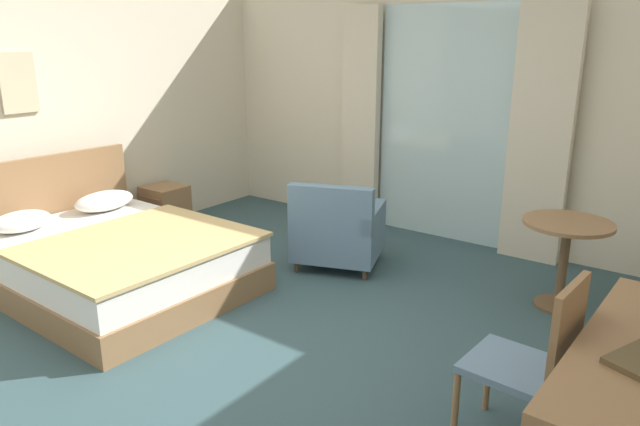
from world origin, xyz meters
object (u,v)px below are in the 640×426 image
bed (112,257)px  armchair_by_window (337,231)px  desk_chair (536,359)px  framed_picture (18,83)px  round_cafe_table (566,244)px  nightstand (166,208)px

bed → armchair_by_window: 1.97m
desk_chair → framed_picture: size_ratio=1.83×
bed → armchair_by_window: bearing=50.7°
bed → armchair_by_window: (1.25, 1.53, 0.07)m
desk_chair → round_cafe_table: size_ratio=1.37×
nightstand → desk_chair: bearing=-16.0°
desk_chair → armchair_by_window: bearing=146.1°
bed → nightstand: bearing=124.5°
nightstand → round_cafe_table: round_cafe_table is taller
round_cafe_table → armchair_by_window: bearing=-169.9°
nightstand → armchair_by_window: 2.14m
bed → round_cafe_table: 3.67m
desk_chair → round_cafe_table: bearing=100.2°
bed → desk_chair: (3.48, 0.03, 0.26)m
bed → armchair_by_window: size_ratio=2.28×
bed → framed_picture: framed_picture is taller
bed → nightstand: size_ratio=4.34×
armchair_by_window → framed_picture: bearing=-147.5°
nightstand → framed_picture: size_ratio=0.95×
bed → round_cafe_table: bearing=30.6°
desk_chair → armchair_by_window: 2.69m
nightstand → armchair_by_window: armchair_by_window is taller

